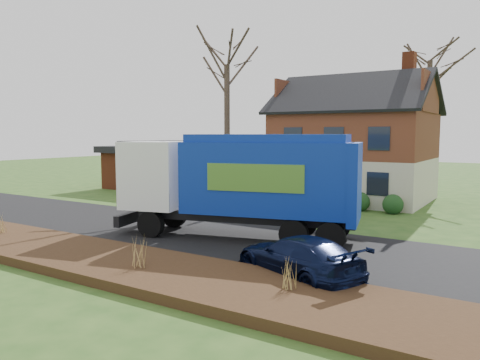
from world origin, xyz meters
The scene contains 13 objects.
ground centered at (0.00, 0.00, 0.00)m, with size 120.00×120.00×0.00m, color #284B19.
road centered at (0.00, 0.00, 0.01)m, with size 80.00×7.00×0.02m, color black.
mulch_verge centered at (0.00, -5.30, 0.15)m, with size 80.00×3.50×0.30m, color black.
main_house centered at (1.49, 13.91, 4.03)m, with size 12.95×8.95×9.26m.
ranch_house centered at (-12.00, 13.00, 1.81)m, with size 9.80×8.20×3.70m.
garbage_truck centered at (1.86, 0.52, 2.45)m, with size 10.25×5.01×4.24m.
silver_sedan centered at (-4.55, 3.80, 0.70)m, with size 1.49×4.26×1.40m, color #9B9EA2.
navy_wagon centered at (6.09, -3.19, 0.64)m, with size 1.79×4.39×1.27m, color black.
tree_front_west centered at (-4.20, 8.43, 9.65)m, with size 3.94×3.94×11.71m.
tree_back centered at (4.99, 21.61, 10.90)m, with size 4.13×4.13×13.08m.
grass_clump_west centered at (-6.16, -5.01, 0.70)m, with size 0.30×0.25×0.80m.
grass_clump_mid centered at (2.05, -5.57, 0.77)m, with size 0.34×0.28×0.95m.
grass_clump_east centered at (6.70, -5.01, 0.70)m, with size 0.32×0.26×0.79m.
Camera 1 is at (11.85, -15.53, 4.27)m, focal length 35.00 mm.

